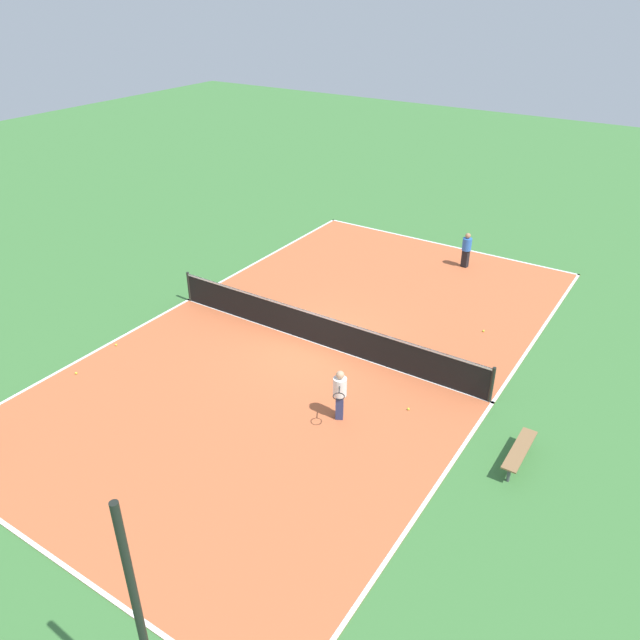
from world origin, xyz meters
The scene contains 11 objects.
ground_plane centered at (0.00, 0.00, 0.00)m, with size 80.00×80.00×0.00m, color #3D7538.
court_surface centered at (0.00, 0.00, 0.01)m, with size 11.41×19.85×0.02m.
tennis_net centered at (0.00, 0.00, 0.58)m, with size 11.21×0.10×1.11m.
bench centered at (-6.97, 2.01, 0.39)m, with size 0.36×1.72×0.45m.
player_near_white centered at (-2.46, 2.85, 0.85)m, with size 0.74×0.98×1.46m.
player_near_blue centered at (-1.61, -8.18, 0.82)m, with size 0.42×0.42×1.42m.
tennis_ball_right_alley centered at (5.10, 5.32, 0.06)m, with size 0.07×0.07×0.07m, color #CCE033.
tennis_ball_left_sideline centered at (-4.09, -3.57, 0.06)m, with size 0.07×0.07×0.07m, color #CCE033.
tennis_ball_near_net centered at (-3.86, 1.57, 0.06)m, with size 0.07×0.07×0.07m, color #CCE033.
tennis_ball_far_baseline centered at (5.36, 3.60, 0.06)m, with size 0.07×0.07×0.07m, color #CCE033.
fence_post_back_left centered at (-4.21, 10.99, 2.42)m, with size 0.12×0.12×4.85m.
Camera 1 is at (-9.19, 14.18, 10.34)m, focal length 35.00 mm.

